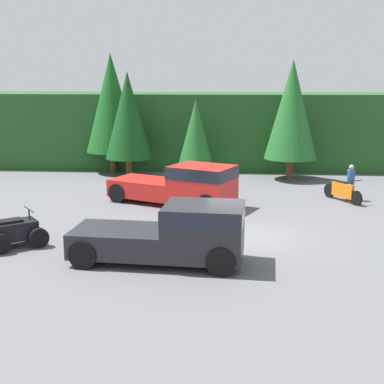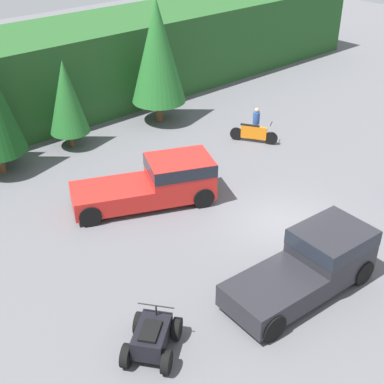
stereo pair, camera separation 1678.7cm
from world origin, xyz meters
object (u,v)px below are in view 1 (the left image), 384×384
object	(u,v)px
pickup_truck_second	(177,232)
quad_atv	(15,232)
dirt_bike	(343,191)
rider_person	(351,181)
pickup_truck_red	(184,184)

from	to	relation	value
pickup_truck_second	quad_atv	size ratio (longest dim) A/B	2.29
dirt_bike	rider_person	size ratio (longest dim) A/B	1.29
rider_person	dirt_bike	bearing A→B (deg)	-93.83
pickup_truck_second	dirt_bike	xyz separation A→B (m)	(6.76, 8.76, -0.51)
pickup_truck_second	quad_atv	xyz separation A→B (m)	(-5.59, 1.24, -0.48)
quad_atv	pickup_truck_red	bearing A→B (deg)	13.05
dirt_bike	pickup_truck_red	bearing A→B (deg)	-110.04
pickup_truck_red	pickup_truck_second	size ratio (longest dim) A/B	1.12
dirt_bike	quad_atv	world-z (taller)	quad_atv
dirt_bike	pickup_truck_second	bearing A→B (deg)	-68.26
quad_atv	rider_person	xyz separation A→B (m)	(12.74, 7.75, 0.41)
rider_person	quad_atv	bearing A→B (deg)	-93.38
pickup_truck_second	dirt_bike	bearing A→B (deg)	56.67
pickup_truck_red	pickup_truck_second	distance (m)	7.43
pickup_truck_red	dirt_bike	size ratio (longest dim) A/B	2.80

